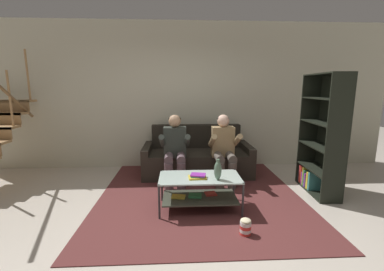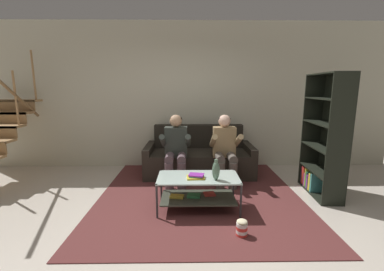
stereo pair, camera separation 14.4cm
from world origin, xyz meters
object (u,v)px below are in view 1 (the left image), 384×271
person_seated_right (224,146)px  coffee_table (199,188)px  vase (218,170)px  bookshelf (322,144)px  couch (197,158)px  person_seated_left (175,147)px  popcorn_tub (245,227)px  book_stack (198,176)px

person_seated_right → coffee_table: size_ratio=1.09×
vase → bookshelf: size_ratio=0.15×
couch → vase: size_ratio=7.37×
person_seated_left → popcorn_tub: bearing=-63.6°
person_seated_right → coffee_table: person_seated_right is taller
person_seated_left → vase: (0.56, -1.07, -0.06)m
coffee_table → couch: bearing=86.9°
person_seated_left → popcorn_tub: size_ratio=6.03×
couch → coffee_table: (-0.08, -1.47, 0.00)m
person_seated_right → popcorn_tub: (-0.03, -1.61, -0.55)m
couch → person_seated_right: (0.41, -0.53, 0.35)m
couch → book_stack: couch is taller
person_seated_left → popcorn_tub: person_seated_left is taller
couch → bookshelf: size_ratio=1.09×
person_seated_left → person_seated_right: person_seated_left is taller
couch → person_seated_right: bearing=-51.8°
couch → person_seated_left: (-0.41, -0.53, 0.35)m
person_seated_left → person_seated_right: 0.83m
person_seated_left → vase: bearing=-62.3°
book_stack → bookshelf: bearing=16.2°
person_seated_right → popcorn_tub: bearing=-91.0°
popcorn_tub → person_seated_left: bearing=116.4°
person_seated_right → bookshelf: (1.47, -0.42, 0.12)m
coffee_table → book_stack: book_stack is taller
vase → book_stack: 0.29m
bookshelf → book_stack: bearing=-163.8°
person_seated_right → book_stack: person_seated_right is taller
couch → popcorn_tub: 2.18m
bookshelf → popcorn_tub: bearing=-141.4°
coffee_table → popcorn_tub: 0.84m
person_seated_right → bookshelf: size_ratio=0.64×
coffee_table → vase: size_ratio=3.97×
person_seated_right → vase: size_ratio=4.32×
couch → book_stack: 1.53m
couch → person_seated_right: 0.75m
popcorn_tub → vase: bearing=113.9°
person_seated_left → coffee_table: (0.33, -0.94, -0.35)m
coffee_table → vase: bearing=-29.1°
couch → coffee_table: size_ratio=1.86×
person_seated_right → person_seated_left: bearing=180.0°
person_seated_left → book_stack: bearing=-72.8°
bookshelf → person_seated_right: bearing=164.1°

